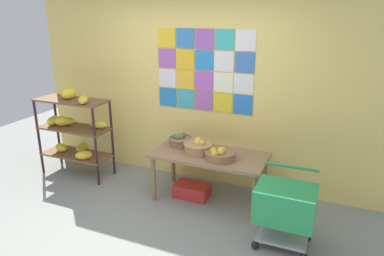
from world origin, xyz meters
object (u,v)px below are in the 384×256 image
at_px(fruit_basket_centre, 181,140).
at_px(banana_shelf_unit, 73,126).
at_px(fruit_basket_right, 198,146).
at_px(fruit_basket_back_left, 220,154).
at_px(display_table, 209,159).
at_px(produce_crate_under_table, 192,190).
at_px(shopping_cart, 285,206).

bearing_deg(fruit_basket_centre, banana_shelf_unit, -174.06).
bearing_deg(banana_shelf_unit, fruit_basket_right, 0.91).
relative_size(fruit_basket_back_left, fruit_basket_centre, 1.16).
bearing_deg(fruit_basket_back_left, banana_shelf_unit, 178.09).
bearing_deg(fruit_basket_back_left, display_table, 146.80).
xyz_separation_m(display_table, produce_crate_under_table, (-0.23, -0.02, -0.47)).
bearing_deg(produce_crate_under_table, fruit_basket_right, 9.54).
distance_m(fruit_basket_back_left, produce_crate_under_table, 0.74).
height_order(fruit_basket_right, produce_crate_under_table, fruit_basket_right).
bearing_deg(banana_shelf_unit, produce_crate_under_table, 0.52).
bearing_deg(shopping_cart, fruit_basket_centre, 154.05).
bearing_deg(display_table, fruit_basket_centre, 163.84).
xyz_separation_m(banana_shelf_unit, display_table, (2.08, 0.04, -0.19)).
height_order(banana_shelf_unit, produce_crate_under_table, banana_shelf_unit).
height_order(banana_shelf_unit, fruit_basket_centre, banana_shelf_unit).
bearing_deg(display_table, produce_crate_under_table, -175.07).
relative_size(display_table, shopping_cart, 1.77).
height_order(banana_shelf_unit, fruit_basket_back_left, banana_shelf_unit).
relative_size(fruit_basket_right, produce_crate_under_table, 0.85).
bearing_deg(fruit_basket_right, produce_crate_under_table, -170.46).
xyz_separation_m(fruit_basket_back_left, fruit_basket_right, (-0.32, 0.11, 0.01)).
distance_m(banana_shelf_unit, fruit_basket_right, 1.93).
bearing_deg(produce_crate_under_table, shopping_cart, -24.16).
bearing_deg(banana_shelf_unit, fruit_basket_back_left, -1.91).
relative_size(banana_shelf_unit, produce_crate_under_table, 2.88).
bearing_deg(banana_shelf_unit, shopping_cart, -9.98).
relative_size(banana_shelf_unit, fruit_basket_right, 3.39).
distance_m(display_table, produce_crate_under_table, 0.52).
bearing_deg(produce_crate_under_table, banana_shelf_unit, -179.48).
bearing_deg(produce_crate_under_table, fruit_basket_centre, 146.40).
bearing_deg(fruit_basket_centre, shopping_cart, -25.73).
height_order(display_table, shopping_cart, shopping_cart).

